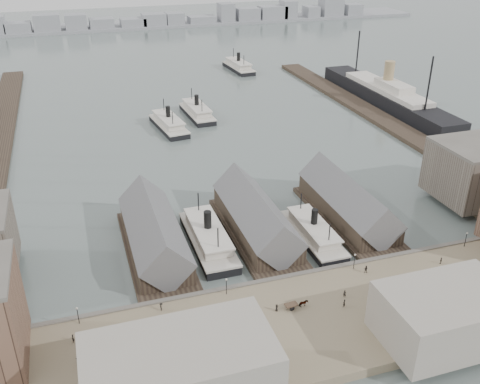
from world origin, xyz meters
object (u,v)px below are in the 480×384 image
object	(u,v)px
ferry_docked_west	(208,237)
horse_cart_left	(138,328)
ocean_steamer	(386,95)
horse_cart_center	(299,304)
horse_cart_right	(428,295)

from	to	relation	value
ferry_docked_west	horse_cart_left	size ratio (longest dim) A/B	6.21
ocean_steamer	horse_cart_center	xyz separation A→B (m)	(-94.20, -119.87, -1.27)
ferry_docked_west	horse_cart_left	xyz separation A→B (m)	(-21.43, -28.13, 0.37)
horse_cart_center	ocean_steamer	bearing A→B (deg)	-42.82
ferry_docked_west	horse_cart_left	bearing A→B (deg)	-127.29
horse_cart_left	horse_cart_right	xyz separation A→B (m)	(58.87, -8.59, -0.02)
ocean_steamer	horse_cart_right	distance (m)	142.43
horse_cart_left	horse_cart_right	distance (m)	59.49
horse_cart_center	ferry_docked_west	bearing A→B (deg)	14.43
ferry_docked_west	horse_cart_center	size ratio (longest dim) A/B	5.86
ocean_steamer	horse_cart_center	distance (m)	152.46
ocean_steamer	horse_cart_right	world-z (taller)	ocean_steamer
ocean_steamer	ferry_docked_west	bearing A→B (deg)	-139.82
horse_cart_left	horse_cart_center	distance (m)	32.38
horse_cart_center	horse_cart_right	size ratio (longest dim) A/B	1.05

